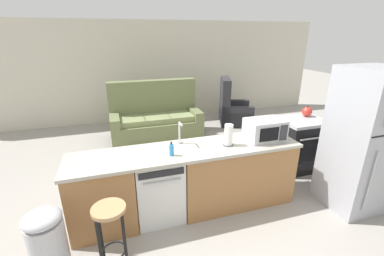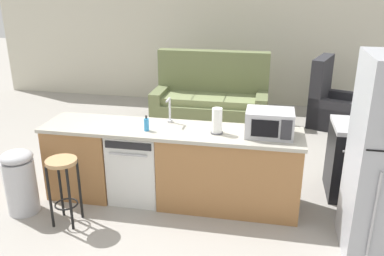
{
  "view_description": "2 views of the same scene",
  "coord_description": "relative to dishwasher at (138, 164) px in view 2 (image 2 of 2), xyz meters",
  "views": [
    {
      "loc": [
        -0.68,
        -2.81,
        2.26
      ],
      "look_at": [
        0.41,
        0.66,
        0.92
      ],
      "focal_mm": 24.0,
      "sensor_mm": 36.0,
      "label": 1
    },
    {
      "loc": [
        1.21,
        -4.13,
        2.48
      ],
      "look_at": [
        0.38,
        0.11,
        0.88
      ],
      "focal_mm": 38.0,
      "sensor_mm": 36.0,
      "label": 2
    }
  ],
  "objects": [
    {
      "name": "kettle",
      "position": [
        2.77,
        0.68,
        0.56
      ],
      "size": [
        0.21,
        0.17,
        0.19
      ],
      "color": "red",
      "rests_on": "stove_range"
    },
    {
      "name": "microwave",
      "position": [
        1.49,
        -0.0,
        0.62
      ],
      "size": [
        0.5,
        0.37,
        0.28
      ],
      "color": "#B7B7BC",
      "rests_on": "kitchen_counter"
    },
    {
      "name": "bar_stool",
      "position": [
        -0.58,
        -0.68,
        0.11
      ],
      "size": [
        0.32,
        0.32,
        0.74
      ],
      "color": "tan",
      "rests_on": "ground_plane"
    },
    {
      "name": "ground_plane",
      "position": [
        0.25,
        0.0,
        -0.42
      ],
      "size": [
        24.0,
        24.0,
        0.0
      ],
      "primitive_type": "plane",
      "color": "gray"
    },
    {
      "name": "trash_bin",
      "position": [
        -1.17,
        -0.57,
        -0.04
      ],
      "size": [
        0.35,
        0.35,
        0.74
      ],
      "color": "#B7B7BC",
      "rests_on": "ground_plane"
    },
    {
      "name": "wall_back",
      "position": [
        0.55,
        4.2,
        0.88
      ],
      "size": [
        10.0,
        0.06,
        2.6
      ],
      "color": "beige",
      "rests_on": "ground_plane"
    },
    {
      "name": "stove_range",
      "position": [
        2.6,
        0.55,
        0.03
      ],
      "size": [
        0.76,
        0.68,
        0.9
      ],
      "color": "black",
      "rests_on": "ground_plane"
    },
    {
      "name": "paper_towel_roll",
      "position": [
        0.93,
        -0.04,
        0.62
      ],
      "size": [
        0.14,
        0.14,
        0.28
      ],
      "color": "#4C4C51",
      "rests_on": "kitchen_counter"
    },
    {
      "name": "couch",
      "position": [
        0.45,
        2.81,
        -0.03
      ],
      "size": [
        2.0,
        0.9,
        1.27
      ],
      "color": "#667047",
      "rests_on": "ground_plane"
    },
    {
      "name": "armchair",
      "position": [
        2.54,
        3.11,
        -0.07
      ],
      "size": [
        1.03,
        1.06,
        1.2
      ],
      "color": "#2D2D33",
      "rests_on": "ground_plane"
    },
    {
      "name": "dishwasher",
      "position": [
        0.0,
        0.0,
        0.0
      ],
      "size": [
        0.58,
        0.61,
        0.84
      ],
      "color": "silver",
      "rests_on": "ground_plane"
    },
    {
      "name": "soap_bottle",
      "position": [
        0.16,
        -0.12,
        0.55
      ],
      "size": [
        0.06,
        0.06,
        0.18
      ],
      "color": "#338CCC",
      "rests_on": "kitchen_counter"
    },
    {
      "name": "kitchen_counter",
      "position": [
        0.49,
        0.0,
        -0.0
      ],
      "size": [
        2.94,
        0.66,
        0.9
      ],
      "color": "#9E6B3D",
      "rests_on": "ground_plane"
    },
    {
      "name": "sink_faucet",
      "position": [
        0.35,
        0.19,
        0.61
      ],
      "size": [
        0.07,
        0.18,
        0.3
      ],
      "color": "silver",
      "rests_on": "kitchen_counter"
    }
  ]
}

